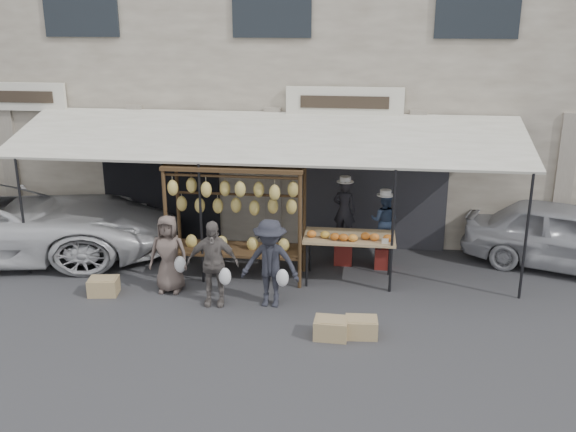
{
  "coord_description": "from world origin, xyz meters",
  "views": [
    {
      "loc": [
        2.0,
        -9.8,
        4.9
      ],
      "look_at": [
        0.59,
        1.4,
        1.3
      ],
      "focal_mm": 40.0,
      "sensor_mm": 36.0,
      "label": 1
    }
  ],
  "objects_px": {
    "customer_right": "(270,263)",
    "sedan": "(568,236)",
    "vendor_left": "(344,210)",
    "customer_left": "(169,254)",
    "crate_near_a": "(331,328)",
    "customer_mid": "(213,263)",
    "vendor_right": "(384,221)",
    "banana_rack": "(235,199)",
    "crate_far": "(104,286)",
    "crate_near_b": "(361,327)",
    "produce_table": "(349,238)"
  },
  "relations": [
    {
      "from": "customer_left",
      "to": "crate_near_a",
      "type": "xyz_separation_m",
      "value": [
        3.04,
        -1.41,
        -0.57
      ]
    },
    {
      "from": "crate_far",
      "to": "sedan",
      "type": "relative_size",
      "value": 0.13
    },
    {
      "from": "crate_near_a",
      "to": "sedan",
      "type": "xyz_separation_m",
      "value": [
        4.46,
        3.48,
        0.52
      ]
    },
    {
      "from": "produce_table",
      "to": "crate_near_a",
      "type": "bearing_deg",
      "value": -94.93
    },
    {
      "from": "produce_table",
      "to": "customer_right",
      "type": "bearing_deg",
      "value": -137.53
    },
    {
      "from": "customer_left",
      "to": "customer_right",
      "type": "height_order",
      "value": "customer_right"
    },
    {
      "from": "customer_right",
      "to": "sedan",
      "type": "relative_size",
      "value": 0.4
    },
    {
      "from": "crate_near_b",
      "to": "sedan",
      "type": "bearing_deg",
      "value": 40.2
    },
    {
      "from": "customer_mid",
      "to": "sedan",
      "type": "relative_size",
      "value": 0.39
    },
    {
      "from": "customer_right",
      "to": "crate_near_b",
      "type": "bearing_deg",
      "value": -26.52
    },
    {
      "from": "vendor_right",
      "to": "crate_far",
      "type": "height_order",
      "value": "vendor_right"
    },
    {
      "from": "sedan",
      "to": "customer_right",
      "type": "bearing_deg",
      "value": 133.54
    },
    {
      "from": "vendor_right",
      "to": "crate_near_b",
      "type": "relative_size",
      "value": 2.22
    },
    {
      "from": "vendor_left",
      "to": "sedan",
      "type": "distance_m",
      "value": 4.44
    },
    {
      "from": "customer_left",
      "to": "sedan",
      "type": "relative_size",
      "value": 0.37
    },
    {
      "from": "vendor_left",
      "to": "customer_left",
      "type": "relative_size",
      "value": 0.86
    },
    {
      "from": "vendor_left",
      "to": "sedan",
      "type": "xyz_separation_m",
      "value": [
        4.4,
        0.31,
        -0.46
      ]
    },
    {
      "from": "banana_rack",
      "to": "sedan",
      "type": "relative_size",
      "value": 0.66
    },
    {
      "from": "vendor_right",
      "to": "crate_near_a",
      "type": "relative_size",
      "value": 2.13
    },
    {
      "from": "banana_rack",
      "to": "customer_right",
      "type": "height_order",
      "value": "banana_rack"
    },
    {
      "from": "banana_rack",
      "to": "vendor_right",
      "type": "xyz_separation_m",
      "value": [
        2.79,
        0.82,
        -0.58
      ]
    },
    {
      "from": "vendor_left",
      "to": "vendor_right",
      "type": "bearing_deg",
      "value": -177.18
    },
    {
      "from": "customer_left",
      "to": "customer_mid",
      "type": "height_order",
      "value": "customer_mid"
    },
    {
      "from": "vendor_left",
      "to": "customer_right",
      "type": "height_order",
      "value": "vendor_left"
    },
    {
      "from": "vendor_left",
      "to": "customer_mid",
      "type": "distance_m",
      "value": 3.1
    },
    {
      "from": "crate_far",
      "to": "customer_mid",
      "type": "bearing_deg",
      "value": -3.69
    },
    {
      "from": "customer_left",
      "to": "crate_near_a",
      "type": "bearing_deg",
      "value": -26.84
    },
    {
      "from": "customer_left",
      "to": "crate_far",
      "type": "relative_size",
      "value": 2.81
    },
    {
      "from": "customer_right",
      "to": "crate_near_a",
      "type": "height_order",
      "value": "customer_right"
    },
    {
      "from": "crate_far",
      "to": "crate_near_b",
      "type": "bearing_deg",
      "value": -12.06
    },
    {
      "from": "customer_left",
      "to": "crate_near_a",
      "type": "relative_size",
      "value": 2.78
    },
    {
      "from": "vendor_right",
      "to": "customer_right",
      "type": "height_order",
      "value": "customer_right"
    },
    {
      "from": "vendor_left",
      "to": "vendor_right",
      "type": "relative_size",
      "value": 1.13
    },
    {
      "from": "produce_table",
      "to": "customer_left",
      "type": "xyz_separation_m",
      "value": [
        -3.23,
        -0.83,
        -0.15
      ]
    },
    {
      "from": "crate_near_b",
      "to": "crate_far",
      "type": "xyz_separation_m",
      "value": [
        -4.67,
        1.0,
        0.0
      ]
    },
    {
      "from": "vendor_left",
      "to": "customer_mid",
      "type": "xyz_separation_m",
      "value": [
        -2.17,
        -2.19,
        -0.36
      ]
    },
    {
      "from": "vendor_left",
      "to": "vendor_right",
      "type": "distance_m",
      "value": 0.81
    },
    {
      "from": "crate_near_a",
      "to": "vendor_left",
      "type": "bearing_deg",
      "value": 89.01
    },
    {
      "from": "vendor_left",
      "to": "customer_left",
      "type": "xyz_separation_m",
      "value": [
        -3.09,
        -1.75,
        -0.4
      ]
    },
    {
      "from": "vendor_right",
      "to": "crate_near_a",
      "type": "distance_m",
      "value": 3.25
    },
    {
      "from": "customer_left",
      "to": "crate_near_b",
      "type": "xyz_separation_m",
      "value": [
        3.51,
        -1.3,
        -0.57
      ]
    },
    {
      "from": "crate_far",
      "to": "crate_near_a",
      "type": "bearing_deg",
      "value": -14.78
    },
    {
      "from": "banana_rack",
      "to": "sedan",
      "type": "distance_m",
      "value": 6.59
    },
    {
      "from": "vendor_right",
      "to": "sedan",
      "type": "xyz_separation_m",
      "value": [
        3.62,
        0.45,
        -0.32
      ]
    },
    {
      "from": "vendor_left",
      "to": "crate_near_a",
      "type": "xyz_separation_m",
      "value": [
        -0.05,
        -3.16,
        -0.97
      ]
    },
    {
      "from": "customer_right",
      "to": "customer_mid",
      "type": "bearing_deg",
      "value": -172.66
    },
    {
      "from": "vendor_right",
      "to": "customer_mid",
      "type": "height_order",
      "value": "vendor_right"
    },
    {
      "from": "banana_rack",
      "to": "sedan",
      "type": "xyz_separation_m",
      "value": [
        6.41,
        1.28,
        -0.9
      ]
    },
    {
      "from": "vendor_left",
      "to": "crate_far",
      "type": "bearing_deg",
      "value": 38.72
    },
    {
      "from": "customer_mid",
      "to": "crate_near_b",
      "type": "xyz_separation_m",
      "value": [
        2.59,
        -0.86,
        -0.62
      ]
    }
  ]
}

